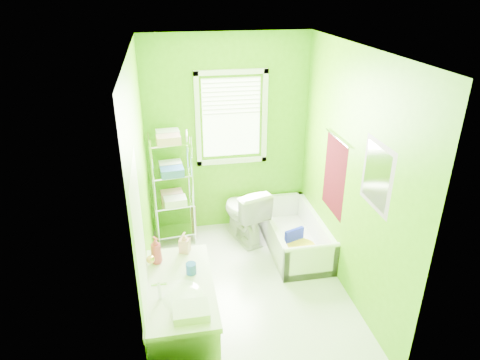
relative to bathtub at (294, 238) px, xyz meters
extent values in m
plane|color=silver|center=(-0.72, -0.68, -0.14)|extent=(2.90, 2.90, 0.00)
cube|color=#4B9A07|center=(-0.72, 0.77, 1.16)|extent=(2.10, 0.04, 2.60)
cube|color=#4B9A07|center=(-0.72, -2.13, 1.16)|extent=(2.10, 0.04, 2.60)
cube|color=#4B9A07|center=(-1.77, -0.68, 1.16)|extent=(0.04, 2.90, 2.60)
cube|color=#4B9A07|center=(0.33, -0.68, 1.16)|extent=(0.04, 2.90, 2.60)
cube|color=white|center=(-0.72, -0.68, 2.46)|extent=(2.10, 2.90, 0.04)
cube|color=white|center=(-0.67, 0.76, 1.41)|extent=(0.74, 0.01, 1.01)
cube|color=white|center=(-0.67, 0.74, 0.83)|extent=(0.92, 0.05, 0.06)
cube|color=white|center=(-0.67, 0.74, 1.99)|extent=(0.92, 0.05, 0.06)
cube|color=white|center=(-1.10, 0.74, 1.41)|extent=(0.06, 0.05, 1.22)
cube|color=white|center=(-0.24, 0.74, 1.41)|extent=(0.06, 0.05, 1.22)
cube|color=white|center=(-0.67, 0.73, 1.70)|extent=(0.72, 0.02, 0.50)
cube|color=white|center=(-1.76, -1.68, 0.86)|extent=(0.02, 0.80, 2.00)
sphere|color=gold|center=(-1.72, -1.35, 0.86)|extent=(0.07, 0.07, 0.07)
cube|color=#45070E|center=(0.31, -0.33, 1.01)|extent=(0.02, 0.58, 0.90)
cylinder|color=silver|center=(0.30, -0.33, 1.46)|extent=(0.02, 0.62, 0.02)
cube|color=#CC5972|center=(0.31, -1.23, 1.41)|extent=(0.02, 0.54, 0.64)
cube|color=white|center=(0.31, -1.23, 1.41)|extent=(0.01, 0.44, 0.54)
cube|color=white|center=(0.00, 0.03, -0.10)|extent=(0.65, 1.39, 0.09)
cube|color=white|center=(-0.29, 0.03, 0.06)|extent=(0.06, 1.39, 0.42)
cube|color=white|center=(0.29, 0.03, 0.06)|extent=(0.06, 1.39, 0.42)
cube|color=white|center=(0.00, -0.63, 0.06)|extent=(0.65, 0.06, 0.42)
cube|color=white|center=(0.00, 0.70, 0.06)|extent=(0.65, 0.06, 0.42)
cylinder|color=white|center=(0.00, -0.63, 0.27)|extent=(0.65, 0.06, 0.06)
cylinder|color=#1523CD|center=(0.00, -0.27, -0.02)|extent=(0.38, 0.38, 0.07)
cylinder|color=yellow|center=(0.00, -0.27, 0.04)|extent=(0.35, 0.35, 0.06)
cube|color=#1523CD|center=(-0.05, -0.14, 0.10)|extent=(0.26, 0.13, 0.24)
imported|color=white|center=(-0.59, 0.35, 0.24)|extent=(0.64, 0.85, 0.77)
cube|color=white|center=(-1.50, -1.52, 0.25)|extent=(0.54, 1.08, 0.79)
cube|color=white|center=(-1.50, -1.52, 0.67)|extent=(0.57, 1.11, 0.05)
ellipsoid|color=white|center=(-1.48, -1.67, 0.66)|extent=(0.37, 0.49, 0.13)
cylinder|color=silver|center=(-1.66, -1.67, 0.76)|extent=(0.03, 0.03, 0.16)
cylinder|color=silver|center=(-1.66, -1.67, 0.83)|extent=(0.12, 0.02, 0.02)
imported|color=#C53A4F|center=(-1.68, -1.17, 0.82)|extent=(0.14, 0.14, 0.26)
imported|color=pink|center=(-1.42, -1.05, 0.79)|extent=(0.12, 0.12, 0.20)
cylinder|color=blue|center=(-1.39, -1.39, 0.74)|extent=(0.09, 0.09, 0.10)
cube|color=silver|center=(-1.43, -1.90, 0.73)|extent=(0.27, 0.21, 0.07)
cylinder|color=silver|center=(-1.70, 0.31, 0.59)|extent=(0.02, 0.02, 1.48)
cylinder|color=silver|center=(-1.73, 0.59, 0.59)|extent=(0.02, 0.02, 1.48)
cylinder|color=silver|center=(-1.23, 0.35, 0.59)|extent=(0.02, 0.02, 1.48)
cylinder|color=silver|center=(-1.26, 0.63, 0.59)|extent=(0.02, 0.02, 1.48)
cube|color=silver|center=(-1.48, 0.47, -0.01)|extent=(0.51, 0.35, 0.02)
cube|color=silver|center=(-1.48, 0.47, 0.41)|extent=(0.51, 0.35, 0.02)
cube|color=silver|center=(-1.48, 0.47, 0.82)|extent=(0.51, 0.35, 0.02)
cube|color=silver|center=(-1.48, 0.47, 1.24)|extent=(0.51, 0.35, 0.02)
cube|color=#F6A8B4|center=(-1.49, 0.38, 1.30)|extent=(0.29, 0.21, 0.10)
cube|color=silver|center=(-1.49, 0.58, 1.30)|extent=(0.29, 0.21, 0.10)
cube|color=#305DAD|center=(-1.47, 0.38, 0.88)|extent=(0.29, 0.21, 0.10)
cube|color=silver|center=(-1.48, 0.58, 0.88)|extent=(0.29, 0.21, 0.10)
cube|color=silver|center=(-1.46, 0.40, 0.47)|extent=(0.29, 0.21, 0.10)
cube|color=#F6A8B4|center=(-1.49, 0.59, 0.47)|extent=(0.29, 0.21, 0.10)
cube|color=#F6A8B4|center=(-1.24, 0.49, 0.15)|extent=(0.05, 0.26, 0.46)
camera|label=1|loc=(-1.53, -4.42, 2.99)|focal=32.00mm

